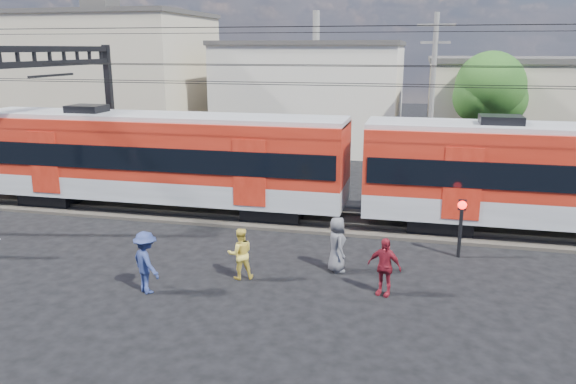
% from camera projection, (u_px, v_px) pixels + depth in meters
% --- Properties ---
extents(ground, '(120.00, 120.00, 0.00)m').
position_uv_depth(ground, '(208.00, 300.00, 15.69)').
color(ground, black).
rests_on(ground, ground).
extents(track_bed, '(70.00, 3.40, 0.12)m').
position_uv_depth(track_bed, '(278.00, 217.00, 23.22)').
color(track_bed, '#2D2823').
rests_on(track_bed, ground).
extents(rail_near, '(70.00, 0.12, 0.12)m').
position_uv_depth(rail_near, '(274.00, 219.00, 22.48)').
color(rail_near, '#59544C').
rests_on(rail_near, track_bed).
extents(rail_far, '(70.00, 0.12, 0.12)m').
position_uv_depth(rail_far, '(283.00, 209.00, 23.89)').
color(rail_far, '#59544C').
rests_on(rail_far, track_bed).
extents(commuter_train, '(50.30, 3.08, 4.17)m').
position_uv_depth(commuter_train, '(163.00, 156.00, 23.75)').
color(commuter_train, black).
rests_on(commuter_train, ground).
extents(catenary, '(70.00, 9.30, 7.52)m').
position_uv_depth(catenary, '(81.00, 89.00, 23.87)').
color(catenary, black).
rests_on(catenary, ground).
extents(building_west, '(14.28, 10.20, 9.30)m').
position_uv_depth(building_west, '(106.00, 79.00, 40.92)').
color(building_west, tan).
rests_on(building_west, ground).
extents(building_midwest, '(12.24, 12.24, 7.30)m').
position_uv_depth(building_midwest, '(315.00, 93.00, 40.68)').
color(building_midwest, beige).
rests_on(building_midwest, ground).
extents(building_mideast, '(16.32, 10.20, 6.30)m').
position_uv_depth(building_mideast, '(563.00, 110.00, 34.44)').
color(building_mideast, tan).
rests_on(building_mideast, ground).
extents(utility_pole_mid, '(1.80, 0.24, 8.50)m').
position_uv_depth(utility_pole_mid, '(432.00, 97.00, 27.38)').
color(utility_pole_mid, slate).
rests_on(utility_pole_mid, ground).
extents(tree_near, '(3.82, 3.64, 6.72)m').
position_uv_depth(tree_near, '(493.00, 91.00, 29.56)').
color(tree_near, '#382619').
rests_on(tree_near, ground).
extents(pedestrian_b, '(0.96, 0.87, 1.60)m').
position_uv_depth(pedestrian_b, '(240.00, 254.00, 17.00)').
color(pedestrian_b, '#E1C646').
rests_on(pedestrian_b, ground).
extents(pedestrian_c, '(1.35, 1.24, 1.82)m').
position_uv_depth(pedestrian_c, '(146.00, 262.00, 16.00)').
color(pedestrian_c, navy).
rests_on(pedestrian_c, ground).
extents(pedestrian_d, '(1.08, 0.70, 1.70)m').
position_uv_depth(pedestrian_d, '(384.00, 267.00, 15.85)').
color(pedestrian_d, maroon).
rests_on(pedestrian_d, ground).
extents(pedestrian_e, '(0.87, 1.02, 1.77)m').
position_uv_depth(pedestrian_e, '(337.00, 244.00, 17.54)').
color(pedestrian_e, '#4C4C51').
rests_on(pedestrian_e, ground).
extents(crossing_signal, '(0.29, 0.29, 2.01)m').
position_uv_depth(crossing_signal, '(461.00, 217.00, 18.59)').
color(crossing_signal, black).
rests_on(crossing_signal, ground).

